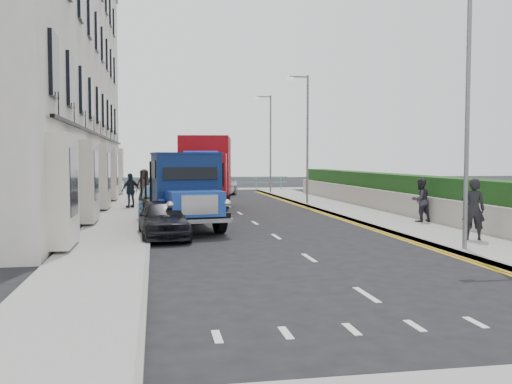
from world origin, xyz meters
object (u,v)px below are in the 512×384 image
pedestrian_east_near (473,209)px  parked_car_front (163,219)px  bedford_lorry (185,196)px  red_lorry (205,170)px  lamp_mid (305,131)px  lamp_near (463,103)px  lamp_far (269,138)px

pedestrian_east_near → parked_car_front: bearing=5.6°
bedford_lorry → red_lorry: (1.46, 8.64, 0.69)m
lamp_mid → bedford_lorry: 12.52m
lamp_mid → pedestrian_east_near: size_ratio=3.83×
lamp_near → parked_car_front: (-7.78, 4.26, -3.37)m
lamp_far → parked_car_front: lamp_far is taller
lamp_far → bedford_lorry: (-6.98, -20.01, -2.76)m
red_lorry → lamp_near: bearing=-60.3°
lamp_near → lamp_far: (0.00, 26.00, 0.00)m
lamp_near → bedford_lorry: bearing=139.4°
lamp_near → bedford_lorry: lamp_near is taller
lamp_mid → lamp_far: (0.00, 10.00, 0.00)m
lamp_near → lamp_mid: same height
lamp_mid → parked_car_front: bearing=-123.5°
lamp_mid → pedestrian_east_near: 14.88m
lamp_mid → bedford_lorry: (-6.98, -10.01, -2.76)m
pedestrian_east_near → red_lorry: bearing=-40.0°
lamp_far → bedford_lorry: 21.37m
lamp_far → lamp_near: bearing=-90.0°
parked_car_front → red_lorry: bearing=73.6°
lamp_mid → pedestrian_east_near: (1.24, -14.53, -2.96)m
lamp_mid → red_lorry: size_ratio=0.97×
lamp_near → pedestrian_east_near: lamp_near is taller
lamp_far → parked_car_front: size_ratio=1.90×
lamp_mid → bedford_lorry: bearing=-124.9°
pedestrian_east_near → bedford_lorry: bearing=-6.0°
lamp_far → red_lorry: 12.81m
lamp_far → pedestrian_east_near: lamp_far is taller
lamp_near → lamp_far: 26.00m
lamp_far → pedestrian_east_near: (1.24, -24.53, -2.96)m
lamp_near → pedestrian_east_near: (1.24, 1.47, -2.96)m
lamp_mid → parked_car_front: (-7.78, -11.74, -3.37)m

